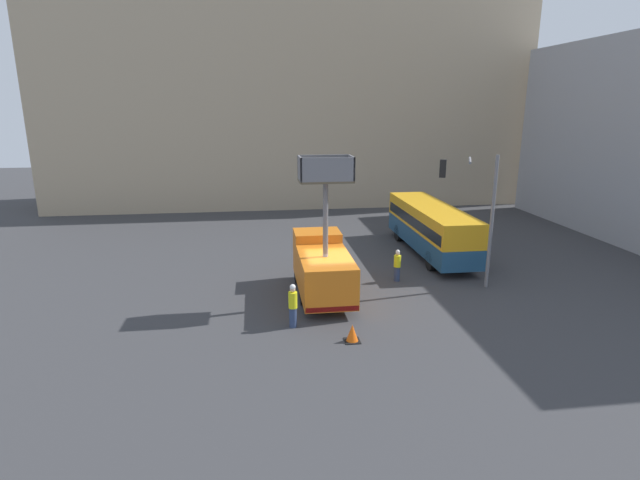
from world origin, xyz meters
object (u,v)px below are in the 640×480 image
Objects in this scene: utility_truck at (322,265)px; road_worker_near_truck at (293,306)px; city_bus at (431,226)px; traffic_light_pole at (476,201)px; traffic_cone_near_truck at (352,333)px; road_worker_directing at (397,265)px.

utility_truck reaches higher than road_worker_near_truck.
traffic_light_pole is (0.05, -5.99, 2.69)m from city_bus.
traffic_light_pole is at bearing 37.02° from traffic_cone_near_truck.
utility_truck is at bearing -177.00° from traffic_light_pole.
traffic_light_pole is at bearing -166.02° from city_bus.
road_worker_directing is (6.04, 5.10, -0.11)m from road_worker_near_truck.
road_worker_directing is at bearing 20.36° from utility_truck.
city_bus is at bearing 39.22° from utility_truck.
traffic_light_pole is at bearing -13.28° from road_worker_near_truck.
utility_truck is 3.96m from road_worker_near_truck.
city_bus is 1.55× the size of traffic_light_pole.
traffic_light_pole is (7.89, 0.41, 2.93)m from utility_truck.
city_bus is 5.47× the size of road_worker_near_truck.
traffic_cone_near_truck is (-7.39, -5.57, -4.19)m from traffic_light_pole.
road_worker_near_truck is at bearing 149.46° from city_bus.
road_worker_near_truck is at bearing 79.06° from road_worker_directing.
city_bus is at bearing 57.59° from traffic_cone_near_truck.
city_bus reaches higher than road_worker_directing.
traffic_light_pole is 10.99m from road_worker_near_truck.
road_worker_directing reaches higher than traffic_cone_near_truck.
utility_truck is 1.02× the size of traffic_light_pole.
road_worker_near_truck is (-9.59, -9.91, -0.85)m from city_bus.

